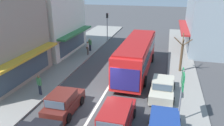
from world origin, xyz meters
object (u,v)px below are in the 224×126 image
at_px(city_bus, 137,54).
at_px(pedestrian_with_handbag_near, 88,47).
at_px(parked_sedan_kerb_second, 162,88).
at_px(pedestrian_browsing_midblock, 39,84).
at_px(directional_road_sign, 182,84).
at_px(wagon_queue_gap_filler, 116,119).
at_px(pedestrian_far_walker, 90,44).
at_px(traffic_light_downstreet, 107,22).
at_px(street_tree_right, 182,55).
at_px(hatchback_adjacent_lane_trail, 64,103).

bearing_deg(city_bus, pedestrian_with_handbag_near, 150.72).
xyz_separation_m(city_bus, parked_sedan_kerb_second, (2.71, -4.24, -1.22)).
bearing_deg(pedestrian_browsing_midblock, directional_road_sign, -4.77).
height_order(wagon_queue_gap_filler, pedestrian_browsing_midblock, pedestrian_browsing_midblock).
bearing_deg(pedestrian_far_walker, traffic_light_downstreet, 82.73).
height_order(city_bus, traffic_light_downstreet, traffic_light_downstreet).
height_order(directional_road_sign, pedestrian_with_handbag_near, directional_road_sign).
bearing_deg(parked_sedan_kerb_second, pedestrian_far_walker, 135.07).
bearing_deg(street_tree_right, pedestrian_with_handbag_near, 166.77).
xyz_separation_m(wagon_queue_gap_filler, directional_road_sign, (3.68, 1.65, 1.96)).
relative_size(wagon_queue_gap_filler, pedestrian_far_walker, 2.77).
bearing_deg(pedestrian_far_walker, hatchback_adjacent_lane_trail, -77.59).
distance_m(street_tree_right, pedestrian_far_walker, 11.67).
distance_m(directional_road_sign, street_tree_right, 8.77).
height_order(parked_sedan_kerb_second, directional_road_sign, directional_road_sign).
height_order(wagon_queue_gap_filler, pedestrian_far_walker, pedestrian_far_walker).
xyz_separation_m(wagon_queue_gap_filler, street_tree_right, (4.05, 10.36, 1.02)).
relative_size(parked_sedan_kerb_second, pedestrian_browsing_midblock, 2.60).
bearing_deg(wagon_queue_gap_filler, street_tree_right, 68.64).
height_order(hatchback_adjacent_lane_trail, parked_sedan_kerb_second, hatchback_adjacent_lane_trail).
height_order(city_bus, pedestrian_with_handbag_near, city_bus).
distance_m(hatchback_adjacent_lane_trail, traffic_light_downstreet, 19.30).
relative_size(pedestrian_with_handbag_near, pedestrian_browsing_midblock, 1.00).
bearing_deg(directional_road_sign, street_tree_right, 87.54).
distance_m(wagon_queue_gap_filler, directional_road_sign, 4.48).
xyz_separation_m(parked_sedan_kerb_second, traffic_light_downstreet, (-8.69, 14.98, 2.19)).
bearing_deg(wagon_queue_gap_filler, hatchback_adjacent_lane_trail, 166.38).
relative_size(city_bus, street_tree_right, 2.86).
relative_size(hatchback_adjacent_lane_trail, parked_sedan_kerb_second, 0.87).
xyz_separation_m(city_bus, pedestrian_far_walker, (-6.70, 5.14, -0.81)).
height_order(wagon_queue_gap_filler, parked_sedan_kerb_second, wagon_queue_gap_filler).
bearing_deg(directional_road_sign, city_bus, 116.87).
xyz_separation_m(city_bus, pedestrian_with_handbag_near, (-6.45, 3.62, -0.81)).
bearing_deg(parked_sedan_kerb_second, street_tree_right, 74.16).
distance_m(pedestrian_with_handbag_near, pedestrian_far_walker, 1.54).
height_order(traffic_light_downstreet, pedestrian_browsing_midblock, traffic_light_downstreet).
distance_m(city_bus, pedestrian_browsing_midblock, 9.42).
bearing_deg(traffic_light_downstreet, parked_sedan_kerb_second, -59.88).
height_order(hatchback_adjacent_lane_trail, directional_road_sign, directional_road_sign).
xyz_separation_m(hatchback_adjacent_lane_trail, pedestrian_browsing_midblock, (-2.79, 1.57, 0.36)).
bearing_deg(pedestrian_with_handbag_near, pedestrian_far_walker, 99.29).
distance_m(parked_sedan_kerb_second, directional_road_sign, 4.10).
bearing_deg(traffic_light_downstreet, street_tree_right, -43.34).
height_order(city_bus, parked_sedan_kerb_second, city_bus).
distance_m(hatchback_adjacent_lane_trail, pedestrian_far_walker, 13.77).
bearing_deg(pedestrian_with_handbag_near, pedestrian_browsing_midblock, -90.47).
xyz_separation_m(wagon_queue_gap_filler, pedestrian_browsing_midblock, (-6.71, 2.52, 0.32)).
height_order(parked_sedan_kerb_second, pedestrian_browsing_midblock, pedestrian_browsing_midblock).
relative_size(traffic_light_downstreet, street_tree_right, 1.10).
xyz_separation_m(hatchback_adjacent_lane_trail, pedestrian_with_handbag_near, (-2.71, 11.92, 0.36)).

